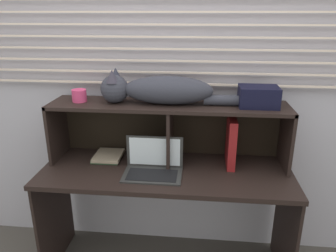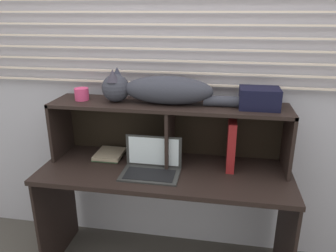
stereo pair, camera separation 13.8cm
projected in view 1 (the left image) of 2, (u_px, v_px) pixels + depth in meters
name	position (u px, v px, depth m)	size (l,w,h in m)	color
back_panel_with_blinds	(171.00, 80.00, 2.19)	(4.40, 0.08, 2.50)	#BBB7C6
desk	(166.00, 189.00, 2.09)	(1.57, 0.58, 0.75)	black
hutch_shelf_unit	(169.00, 119.00, 2.10)	(1.50, 0.31, 0.39)	black
cat	(158.00, 90.00, 2.01)	(1.00, 0.19, 0.21)	#32333E
laptop	(153.00, 166.00, 1.99)	(0.35, 0.22, 0.21)	#2E2E2E
binder_upright	(231.00, 141.00, 2.07)	(0.05, 0.24, 0.32)	maroon
book_stack	(108.00, 156.00, 2.19)	(0.19, 0.22, 0.04)	#446443
small_basket	(79.00, 96.00, 2.07)	(0.09, 0.09, 0.08)	#D93E72
storage_box	(258.00, 97.00, 1.96)	(0.23, 0.17, 0.12)	black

